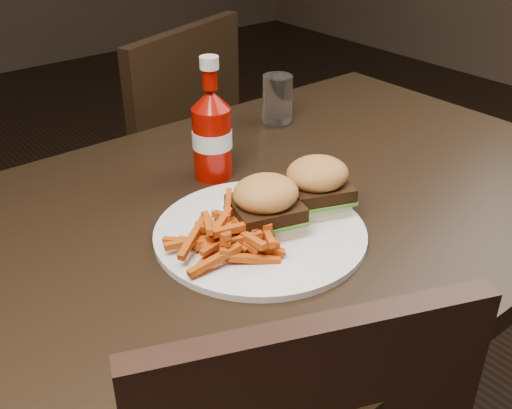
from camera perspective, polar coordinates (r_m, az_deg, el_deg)
dining_table at (r=1.03m, az=2.78°, el=-0.16°), size 1.20×0.80×0.04m
chair_far at (r=1.76m, az=-11.18°, el=1.77°), size 0.57×0.57×0.04m
plate at (r=0.91m, az=0.40°, el=-2.71°), size 0.32×0.32×0.01m
sandwich_half_a at (r=0.90m, az=0.91°, el=-1.80°), size 0.11×0.10×0.02m
sandwich_half_b at (r=0.96m, az=5.72°, el=0.19°), size 0.11×0.11×0.02m
fries_pile at (r=0.85m, az=-2.48°, el=-2.95°), size 0.15×0.15×0.05m
ketchup_bottle at (r=1.06m, az=-4.17°, el=5.64°), size 0.07×0.07×0.14m
tumbler at (r=1.29m, az=2.06°, el=10.04°), size 0.07×0.07×0.10m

